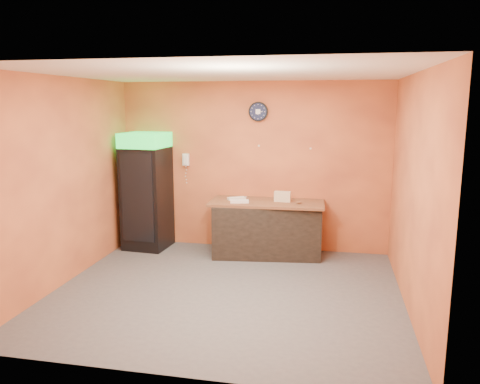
# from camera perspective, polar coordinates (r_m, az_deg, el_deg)

# --- Properties ---
(floor) EXTENTS (4.50, 4.50, 0.00)m
(floor) POSITION_cam_1_polar(r_m,az_deg,el_deg) (6.31, -1.64, -12.01)
(floor) COLOR #47474C
(floor) RESTS_ON ground
(back_wall) EXTENTS (4.50, 0.02, 2.80)m
(back_wall) POSITION_cam_1_polar(r_m,az_deg,el_deg) (7.85, 1.58, 3.13)
(back_wall) COLOR orange
(back_wall) RESTS_ON floor
(left_wall) EXTENTS (0.02, 4.00, 2.80)m
(left_wall) POSITION_cam_1_polar(r_m,az_deg,el_deg) (6.77, -20.60, 1.23)
(left_wall) COLOR orange
(left_wall) RESTS_ON floor
(right_wall) EXTENTS (0.02, 4.00, 2.80)m
(right_wall) POSITION_cam_1_polar(r_m,az_deg,el_deg) (5.84, 20.36, -0.19)
(right_wall) COLOR orange
(right_wall) RESTS_ON floor
(ceiling) EXTENTS (4.50, 4.00, 0.02)m
(ceiling) POSITION_cam_1_polar(r_m,az_deg,el_deg) (5.83, -1.79, 14.29)
(ceiling) COLOR white
(ceiling) RESTS_ON back_wall
(beverage_cooler) EXTENTS (0.73, 0.75, 1.96)m
(beverage_cooler) POSITION_cam_1_polar(r_m,az_deg,el_deg) (8.03, -11.39, -0.09)
(beverage_cooler) COLOR black
(beverage_cooler) RESTS_ON floor
(prep_counter) EXTENTS (1.78, 0.96, 0.85)m
(prep_counter) POSITION_cam_1_polar(r_m,az_deg,el_deg) (7.63, 3.26, -4.58)
(prep_counter) COLOR black
(prep_counter) RESTS_ON floor
(wall_clock) EXTENTS (0.32, 0.06, 0.32)m
(wall_clock) POSITION_cam_1_polar(r_m,az_deg,el_deg) (7.73, 2.24, 9.77)
(wall_clock) COLOR black
(wall_clock) RESTS_ON back_wall
(wall_phone) EXTENTS (0.11, 0.10, 0.20)m
(wall_phone) POSITION_cam_1_polar(r_m,az_deg,el_deg) (8.06, -6.62, 3.94)
(wall_phone) COLOR white
(wall_phone) RESTS_ON back_wall
(butcher_paper) EXTENTS (1.85, 0.85, 0.04)m
(butcher_paper) POSITION_cam_1_polar(r_m,az_deg,el_deg) (7.52, 3.30, -1.31)
(butcher_paper) COLOR brown
(butcher_paper) RESTS_ON prep_counter
(sub_roll_stack) EXTENTS (0.27, 0.10, 0.17)m
(sub_roll_stack) POSITION_cam_1_polar(r_m,az_deg,el_deg) (7.51, 5.19, -0.56)
(sub_roll_stack) COLOR beige
(sub_roll_stack) RESTS_ON butcher_paper
(wrapped_sandwich_left) EXTENTS (0.31, 0.18, 0.04)m
(wrapped_sandwich_left) POSITION_cam_1_polar(r_m,az_deg,el_deg) (7.41, -0.06, -1.15)
(wrapped_sandwich_left) COLOR white
(wrapped_sandwich_left) RESTS_ON butcher_paper
(wrapped_sandwich_mid) EXTENTS (0.27, 0.16, 0.04)m
(wrapped_sandwich_mid) POSITION_cam_1_polar(r_m,az_deg,el_deg) (7.45, -0.22, -1.11)
(wrapped_sandwich_mid) COLOR white
(wrapped_sandwich_mid) RESTS_ON butcher_paper
(wrapped_sandwich_right) EXTENTS (0.30, 0.24, 0.04)m
(wrapped_sandwich_right) POSITION_cam_1_polar(r_m,az_deg,el_deg) (7.64, -0.45, -0.79)
(wrapped_sandwich_right) COLOR white
(wrapped_sandwich_right) RESTS_ON butcher_paper
(kitchen_tool) EXTENTS (0.05, 0.05, 0.05)m
(kitchen_tool) POSITION_cam_1_polar(r_m,az_deg,el_deg) (7.68, 0.83, -0.68)
(kitchen_tool) COLOR silver
(kitchen_tool) RESTS_ON butcher_paper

